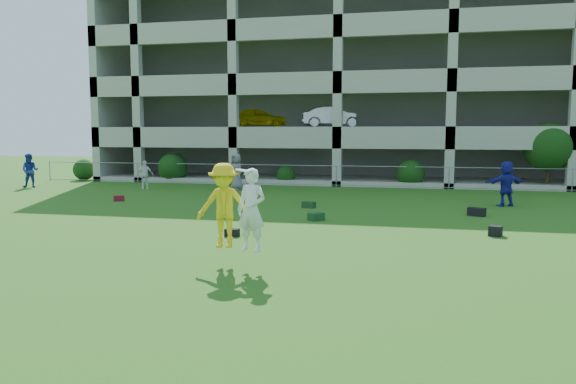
% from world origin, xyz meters
% --- Properties ---
extents(ground, '(100.00, 100.00, 0.00)m').
position_xyz_m(ground, '(0.00, 0.00, 0.00)').
color(ground, '#235114').
rests_on(ground, ground).
extents(bystander_a, '(1.07, 0.95, 1.84)m').
position_xyz_m(bystander_a, '(-16.16, 14.79, 0.92)').
color(bystander_a, navy).
rests_on(bystander_a, ground).
extents(bystander_b, '(0.95, 0.74, 1.51)m').
position_xyz_m(bystander_b, '(-9.75, 15.49, 0.75)').
color(bystander_b, white).
rests_on(bystander_b, ground).
extents(bystander_c, '(1.10, 1.03, 1.89)m').
position_xyz_m(bystander_c, '(-4.87, 16.20, 0.94)').
color(bystander_c, slate).
rests_on(bystander_c, ground).
extents(bystander_d, '(1.77, 1.29, 1.85)m').
position_xyz_m(bystander_d, '(7.88, 12.40, 0.92)').
color(bystander_d, navy).
rests_on(bystander_d, ground).
extents(bag_red_a, '(0.62, 0.50, 0.28)m').
position_xyz_m(bag_red_a, '(-1.00, 5.64, 0.14)').
color(bag_red_a, '#591E0F').
rests_on(bag_red_a, ground).
extents(bag_black_b, '(0.40, 0.25, 0.22)m').
position_xyz_m(bag_black_b, '(-0.88, 3.60, 0.11)').
color(bag_black_b, black).
rests_on(bag_black_b, ground).
extents(bag_green_c, '(0.60, 0.60, 0.26)m').
position_xyz_m(bag_green_c, '(0.99, 7.03, 0.13)').
color(bag_green_c, '#14371D').
rests_on(bag_green_c, ground).
extents(crate_d, '(0.44, 0.44, 0.30)m').
position_xyz_m(crate_d, '(6.59, 5.35, 0.15)').
color(crate_d, black).
rests_on(crate_d, ground).
extents(bag_black_e, '(0.67, 0.55, 0.30)m').
position_xyz_m(bag_black_e, '(6.45, 9.32, 0.15)').
color(bag_black_e, black).
rests_on(bag_black_e, ground).
extents(bag_red_f, '(0.53, 0.47, 0.24)m').
position_xyz_m(bag_red_f, '(-8.37, 10.41, 0.12)').
color(bag_red_f, '#59100F').
rests_on(bag_red_f, ground).
extents(bag_green_g, '(0.56, 0.42, 0.25)m').
position_xyz_m(bag_green_g, '(0.15, 10.08, 0.12)').
color(bag_green_g, '#13351B').
rests_on(bag_green_g, ground).
extents(frisbee_contest, '(1.75, 0.99, 1.91)m').
position_xyz_m(frisbee_contest, '(0.27, 0.11, 1.36)').
color(frisbee_contest, yellow).
rests_on(frisbee_contest, ground).
extents(parking_garage, '(30.00, 14.00, 12.00)m').
position_xyz_m(parking_garage, '(-0.01, 27.70, 6.01)').
color(parking_garage, '#9E998C').
rests_on(parking_garage, ground).
extents(fence, '(36.06, 0.06, 1.20)m').
position_xyz_m(fence, '(0.00, 19.00, 0.61)').
color(fence, gray).
rests_on(fence, ground).
extents(shrub_row, '(34.38, 2.52, 3.50)m').
position_xyz_m(shrub_row, '(4.59, 19.70, 1.51)').
color(shrub_row, '#163D11').
rests_on(shrub_row, ground).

